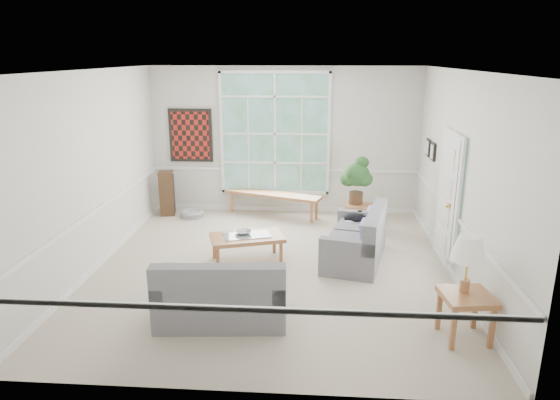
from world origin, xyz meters
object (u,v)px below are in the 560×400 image
at_px(loveseat_front, 221,288).
at_px(side_table, 465,316).
at_px(end_table, 358,217).
at_px(coffee_table, 247,248).
at_px(loveseat_right, 355,235).

relative_size(loveseat_front, side_table, 2.80).
bearing_deg(side_table, end_table, 103.75).
bearing_deg(coffee_table, loveseat_right, -12.28).
distance_m(loveseat_front, end_table, 4.08).
distance_m(loveseat_right, side_table, 2.52).
distance_m(loveseat_right, loveseat_front, 2.71).
bearing_deg(loveseat_front, end_table, 56.39).
distance_m(coffee_table, side_table, 3.53).
bearing_deg(side_table, coffee_table, 143.42).
height_order(loveseat_right, end_table, loveseat_right).
bearing_deg(end_table, coffee_table, -138.24).
bearing_deg(loveseat_front, coffee_table, 83.17).
relative_size(loveseat_front, end_table, 3.33).
height_order(coffee_table, end_table, end_table).
relative_size(loveseat_right, side_table, 2.84).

